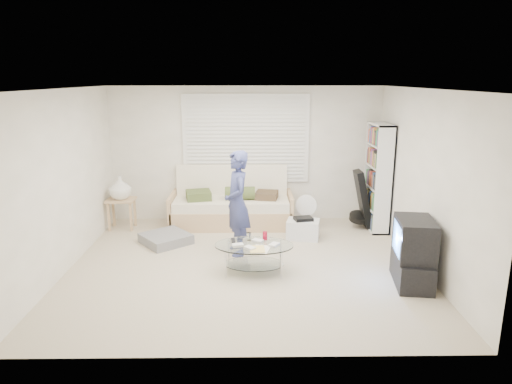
{
  "coord_description": "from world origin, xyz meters",
  "views": [
    {
      "loc": [
        0.08,
        -6.16,
        2.65
      ],
      "look_at": [
        0.16,
        0.3,
        1.02
      ],
      "focal_mm": 32.0,
      "sensor_mm": 36.0,
      "label": 1
    }
  ],
  "objects_px": {
    "futon_sofa": "(232,206)",
    "bookshelf": "(378,177)",
    "tv_unit": "(413,253)",
    "coffee_table": "(254,250)"
  },
  "relations": [
    {
      "from": "tv_unit",
      "to": "coffee_table",
      "type": "xyz_separation_m",
      "value": [
        -2.07,
        0.4,
        -0.1
      ]
    },
    {
      "from": "bookshelf",
      "to": "tv_unit",
      "type": "distance_m",
      "value": 2.34
    },
    {
      "from": "tv_unit",
      "to": "coffee_table",
      "type": "distance_m",
      "value": 2.11
    },
    {
      "from": "futon_sofa",
      "to": "tv_unit",
      "type": "xyz_separation_m",
      "value": [
        2.46,
        -2.52,
        0.08
      ]
    },
    {
      "from": "tv_unit",
      "to": "coffee_table",
      "type": "relative_size",
      "value": 0.79
    },
    {
      "from": "bookshelf",
      "to": "futon_sofa",
      "type": "bearing_deg",
      "value": 174.72
    },
    {
      "from": "futon_sofa",
      "to": "tv_unit",
      "type": "distance_m",
      "value": 3.52
    },
    {
      "from": "futon_sofa",
      "to": "tv_unit",
      "type": "height_order",
      "value": "futon_sofa"
    },
    {
      "from": "futon_sofa",
      "to": "bookshelf",
      "type": "xyz_separation_m",
      "value": [
        2.59,
        -0.24,
        0.59
      ]
    },
    {
      "from": "tv_unit",
      "to": "bookshelf",
      "type": "bearing_deg",
      "value": 86.86
    }
  ]
}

